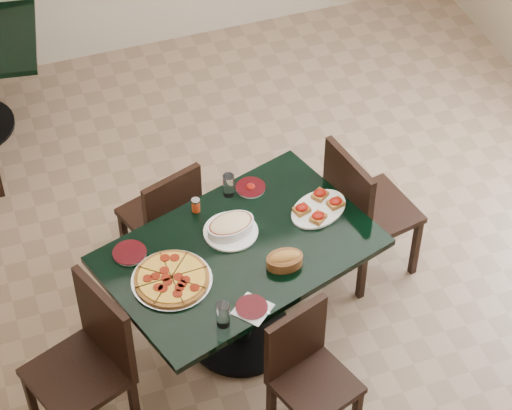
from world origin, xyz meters
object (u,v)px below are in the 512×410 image
object	(u,v)px
chair_right	(362,206)
chair_left	(90,357)
bread_basket	(285,260)
pepperoni_pizza	(172,279)
lasagna_casserole	(231,226)
main_table	(240,271)
chair_far	(165,214)
chair_near	(307,369)
bruschetta_platter	(319,207)

from	to	relation	value
chair_right	chair_left	xyz separation A→B (m)	(-1.74, -0.54, -0.00)
bread_basket	pepperoni_pizza	bearing A→B (deg)	175.03
chair_left	lasagna_casserole	distance (m)	1.01
main_table	chair_left	xyz separation A→B (m)	(-0.90, -0.28, -0.03)
lasagna_casserole	bread_basket	xyz separation A→B (m)	(0.19, -0.32, -0.01)
main_table	lasagna_casserole	world-z (taller)	lasagna_casserole
chair_far	chair_left	xyz separation A→B (m)	(-0.65, -0.94, 0.08)
chair_right	lasagna_casserole	distance (m)	0.90
lasagna_casserole	chair_right	bearing A→B (deg)	-1.19
chair_left	bread_basket	xyz separation A→B (m)	(1.08, 0.09, 0.25)
chair_near	chair_far	bearing A→B (deg)	87.21
chair_left	chair_right	bearing A→B (deg)	85.88
chair_right	bread_basket	distance (m)	0.83
chair_right	chair_left	world-z (taller)	chair_right
main_table	bread_basket	xyz separation A→B (m)	(0.19, -0.19, 0.22)
main_table	chair_left	distance (m)	0.94
chair_right	lasagna_casserole	world-z (taller)	chair_right
chair_left	bruschetta_platter	bearing A→B (deg)	84.84
chair_far	chair_near	size ratio (longest dim) A/B	1.02
bruschetta_platter	chair_right	bearing A→B (deg)	-4.95
bread_basket	bruschetta_platter	xyz separation A→B (m)	(0.32, 0.32, -0.02)
chair_near	main_table	bearing A→B (deg)	83.14
main_table	bread_basket	bearing A→B (deg)	-62.98
bruschetta_platter	bread_basket	bearing A→B (deg)	-161.56
bruschetta_platter	chair_far	bearing A→B (deg)	118.14
main_table	chair_far	world-z (taller)	chair_far
main_table	chair_far	xyz separation A→B (m)	(-0.24, 0.66, -0.11)
chair_far	bruschetta_platter	world-z (taller)	chair_far
chair_far	chair_near	bearing A→B (deg)	87.24
main_table	lasagna_casserole	size ratio (longest dim) A/B	5.46
bread_basket	bruschetta_platter	world-z (taller)	bread_basket
chair_right	bruschetta_platter	bearing A→B (deg)	100.69
lasagna_casserole	bread_basket	world-z (taller)	lasagna_casserole
chair_far	chair_left	distance (m)	1.15
lasagna_casserole	chair_near	bearing A→B (deg)	-89.28
chair_near	bread_basket	bearing A→B (deg)	65.33
chair_left	pepperoni_pizza	bearing A→B (deg)	88.20
chair_left	bread_basket	distance (m)	1.11
main_table	chair_far	distance (m)	0.72
chair_near	pepperoni_pizza	bearing A→B (deg)	115.72
bruschetta_platter	lasagna_casserole	bearing A→B (deg)	153.72
chair_near	pepperoni_pizza	distance (m)	0.83
chair_right	bread_basket	size ratio (longest dim) A/B	4.75
chair_right	chair_left	bearing A→B (deg)	96.48
chair_left	lasagna_casserole	bearing A→B (deg)	93.17
chair_right	bread_basket	xyz separation A→B (m)	(-0.66, -0.45, 0.25)
chair_far	pepperoni_pizza	bearing A→B (deg)	59.16
chair_near	lasagna_casserole	bearing A→B (deg)	81.61
chair_far	pepperoni_pizza	size ratio (longest dim) A/B	1.96
chair_far	main_table	bearing A→B (deg)	91.06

